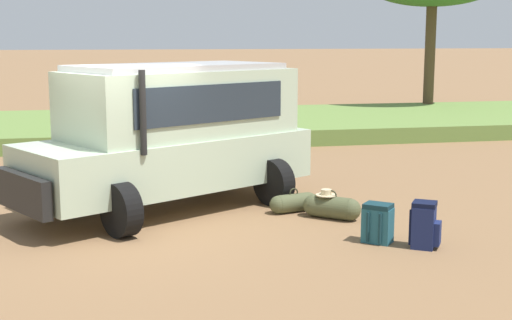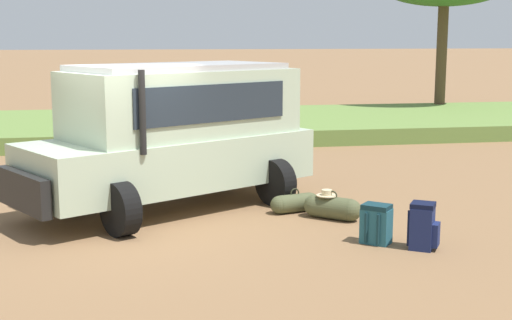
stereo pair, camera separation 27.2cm
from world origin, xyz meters
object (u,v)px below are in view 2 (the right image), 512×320
Objects in this scene: backpack_cluster_center at (423,227)px; safari_vehicle at (175,132)px; duffel_bag_low_black_case at (332,207)px; duffel_bag_soft_canvas at (295,203)px; backpack_beside_front_wheel at (377,224)px.

safari_vehicle is at bearing 135.86° from backpack_cluster_center.
backpack_cluster_center is 1.97m from duffel_bag_low_black_case.
backpack_beside_front_wheel is at bearing -69.96° from duffel_bag_soft_canvas.
duffel_bag_low_black_case is at bearing 112.73° from backpack_cluster_center.
safari_vehicle is 4.51m from backpack_cluster_center.
duffel_bag_soft_canvas is at bearing -20.46° from safari_vehicle.
backpack_cluster_center is at bearing -44.14° from safari_vehicle.
backpack_cluster_center is at bearing -36.08° from backpack_beside_front_wheel.
backpack_beside_front_wheel is 0.69× the size of duffel_bag_low_black_case.
backpack_cluster_center is (0.53, -0.39, 0.04)m from backpack_beside_front_wheel.
duffel_bag_low_black_case is (-0.76, 1.81, -0.13)m from backpack_cluster_center.
duffel_bag_soft_canvas is (1.91, -0.71, -1.14)m from safari_vehicle.
duffel_bag_soft_canvas is at bearing 132.07° from duffel_bag_low_black_case.
backpack_beside_front_wheel is 2.10m from duffel_bag_soft_canvas.
backpack_beside_front_wheel is 0.66× the size of duffel_bag_soft_canvas.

